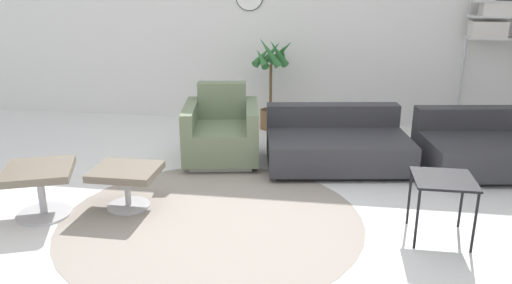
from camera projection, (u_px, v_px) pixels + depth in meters
ground_plane at (243, 210)px, 4.19m from camera, size 12.00×12.00×0.00m
wall_back at (281, 16)px, 6.46m from camera, size 12.00×0.09×2.80m
round_rug at (212, 220)px, 4.02m from camera, size 2.44×2.44×0.01m
ottoman at (126, 177)px, 4.17m from camera, size 0.54×0.46×0.35m
armchair_red at (222, 134)px, 5.30m from camera, size 0.90×0.97×0.78m
couch_low at (336, 145)px, 5.16m from camera, size 1.55×1.15×0.57m
couch_second at (479, 150)px, 5.03m from camera, size 1.27×1.10×0.57m
side_table at (443, 185)px, 3.63m from camera, size 0.43×0.43×0.48m
potted_plant at (272, 81)px, 6.32m from camera, size 0.56×0.55×1.20m
shelf_unit at (502, 15)px, 5.83m from camera, size 0.94×0.28×2.04m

